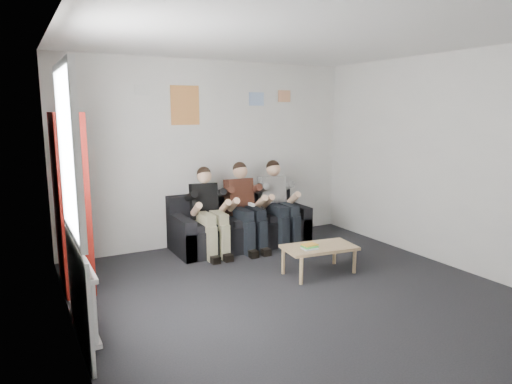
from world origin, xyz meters
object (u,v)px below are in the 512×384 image
person_middle (245,207)px  bookshelf (72,201)px  sofa (240,227)px  person_right (279,203)px  person_left (209,212)px  coffee_table (319,249)px

person_middle → bookshelf: bearing=-170.5°
sofa → person_right: bearing=-18.7°
bookshelf → person_left: (1.78, 0.33, -0.38)m
sofa → bookshelf: 2.50m
bookshelf → person_left: 1.85m
coffee_table → person_right: size_ratio=0.70×
coffee_table → person_left: (-0.88, 1.35, 0.30)m
sofa → person_middle: bearing=-90.0°
person_right → person_middle: bearing=-171.6°
person_middle → person_right: size_ratio=1.00×
coffee_table → person_right: (0.24, 1.35, 0.31)m
person_right → sofa: bearing=169.6°
person_right → bookshelf: bearing=-165.3°
sofa → person_left: (-0.56, -0.19, 0.33)m
person_left → person_right: person_right is taller
sofa → person_middle: (0.00, -0.19, 0.34)m
bookshelf → person_left: size_ratio=1.62×
coffee_table → person_left: 1.64m
sofa → bookshelf: bearing=-167.6°
bookshelf → sofa: bearing=13.3°
person_left → coffee_table: bearing=-48.5°
bookshelf → person_middle: 2.39m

